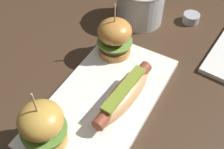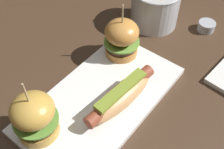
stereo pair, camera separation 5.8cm
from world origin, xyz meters
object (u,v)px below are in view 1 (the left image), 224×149
(fries_bucket, at_px, (140,3))
(sauce_ramekin, at_px, (191,18))
(platter_main, at_px, (104,100))
(slider_left, at_px, (43,126))
(slider_right, at_px, (115,37))
(hot_dog, at_px, (124,94))

(fries_bucket, bearing_deg, sauce_ramekin, -64.77)
(platter_main, distance_m, fries_bucket, 0.31)
(platter_main, height_order, fries_bucket, fries_bucket)
(platter_main, bearing_deg, slider_left, 162.76)
(slider_right, height_order, sauce_ramekin, slider_right)
(slider_right, xyz_separation_m, fries_bucket, (0.16, 0.01, -0.01))
(slider_left, bearing_deg, slider_right, 1.34)
(slider_left, relative_size, slider_right, 1.03)
(slider_left, xyz_separation_m, slider_right, (0.27, 0.01, -0.00))
(slider_right, relative_size, fries_bucket, 0.94)
(platter_main, relative_size, sauce_ramekin, 8.07)
(platter_main, height_order, slider_left, slider_left)
(platter_main, xyz_separation_m, slider_left, (-0.14, 0.04, 0.06))
(hot_dog, xyz_separation_m, slider_right, (0.12, 0.09, 0.02))
(hot_dog, height_order, fries_bucket, fries_bucket)
(slider_right, relative_size, sauce_ramekin, 3.05)
(hot_dog, bearing_deg, fries_bucket, 19.78)
(platter_main, bearing_deg, slider_right, 19.86)
(slider_left, distance_m, fries_bucket, 0.43)
(slider_left, height_order, fries_bucket, slider_left)
(slider_right, bearing_deg, sauce_ramekin, -27.65)
(hot_dog, distance_m, sauce_ramekin, 0.34)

